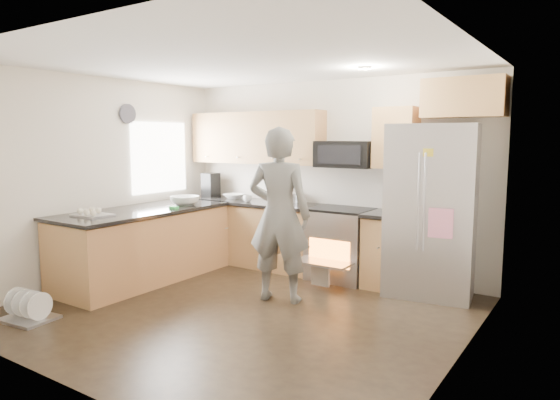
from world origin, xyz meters
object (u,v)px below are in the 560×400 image
Objects in this scene: stove_range at (341,228)px; refrigerator at (431,210)px; dish_rack at (29,312)px; person at (279,215)px.

stove_range is 1.20m from refrigerator.
refrigerator is at bearing 44.92° from dish_rack.
stove_range is at bearing 172.33° from refrigerator.
stove_range is 1.22m from person.
dish_rack is at bearing -143.11° from refrigerator.
dish_rack is at bearing 31.60° from person.
person reaches higher than dish_rack.
dish_rack is at bearing -122.25° from stove_range.
refrigerator is at bearing -154.90° from person.
stove_range reaches higher than dish_rack.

